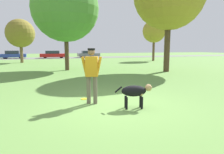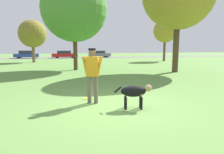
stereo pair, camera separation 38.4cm
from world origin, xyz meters
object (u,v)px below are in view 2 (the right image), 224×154
Objects in this scene: person at (92,71)px; parked_car_red at (65,54)px; frisbee at (86,98)px; tree_mid_center at (74,9)px; dog at (135,92)px; tree_far_left at (32,34)px; parked_car_grey at (99,54)px; parked_car_blue at (26,54)px; tree_far_right at (165,31)px.

parked_car_red is (0.64, 30.21, -0.42)m from person.
frisbee is 0.03× the size of tree_mid_center.
dog is 21.87m from tree_far_left.
frisbee is at bearing -93.82° from tree_mid_center.
tree_far_left is at bearing -134.83° from parked_car_grey.
frisbee is 0.06× the size of parked_car_blue.
parked_car_blue is 12.71m from parked_car_grey.
tree_mid_center is 20.51m from parked_car_red.
tree_mid_center is 1.65× the size of parked_car_red.
tree_mid_center reaches higher than parked_car_red.
parked_car_blue is at bearing 179.18° from parked_car_grey.
parked_car_red is 1.11× the size of parked_car_grey.
parked_car_red is 6.37m from parked_car_grey.
parked_car_grey is (10.57, 10.26, -2.84)m from tree_far_left.
tree_far_left reaches higher than parked_car_red.
parked_car_grey is (-6.19, 12.57, -3.37)m from tree_far_right.
parked_car_blue is at bearing 106.63° from tree_mid_center.
dog is at bearing -20.46° from person.
parked_car_red is at bearing 88.51° from frisbee.
tree_far_right is 16.93m from tree_far_left.
tree_far_left is 1.15× the size of parked_car_red.
tree_far_left is 1.30× the size of parked_car_blue.
tree_far_left is at bearing 111.97° from tree_mid_center.
tree_far_right is (13.20, 17.93, 2.94)m from person.
tree_far_left reaches higher than person.
parked_car_red is at bearing 67.09° from tree_far_left.
parked_car_blue is at bearing 116.54° from dog.
tree_mid_center reaches higher than tree_far_left.
dog is 4.83× the size of frisbee.
tree_far_right reaches higher than parked_car_grey.
tree_far_right is at bearing -7.83° from tree_far_left.
person is at bearing -78.83° from frisbee.
dog is at bearing -52.25° from frisbee.
tree_far_right is 1.08× the size of tree_far_left.
parked_car_grey reaches higher than frisbee.
dog is 0.28× the size of parked_car_blue.
tree_far_left is at bearing 116.91° from dog.
tree_mid_center reaches higher than frisbee.
parked_car_grey is (12.70, -0.41, -0.02)m from parked_car_blue.
parked_car_red reaches higher than dog.
tree_far_right reaches higher than parked_car_blue.
parked_car_blue is (-6.21, 20.78, -4.15)m from tree_mid_center.
dog is 0.20× the size of tree_far_right.
person reaches higher than parked_car_grey.
parked_car_grey is (6.50, 20.37, -4.17)m from tree_mid_center.
parked_car_blue reaches higher than frisbee.
person is 0.32× the size of tree_far_right.
dog is 32.55m from parked_car_blue.
tree_far_right is 17.88m from parked_car_red.
dog is 2.03m from frisbee.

